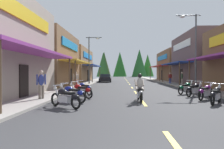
# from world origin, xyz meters

# --- Properties ---
(ground) EXTENTS (10.16, 93.44, 0.10)m
(ground) POSITION_xyz_m (0.00, 31.72, -0.05)
(ground) COLOR #38383A
(sidewalk_left) EXTENTS (2.16, 93.44, 0.12)m
(sidewalk_left) POSITION_xyz_m (-6.16, 31.72, 0.06)
(sidewalk_left) COLOR #9E9991
(sidewalk_left) RESTS_ON ground
(sidewalk_right) EXTENTS (2.16, 93.44, 0.12)m
(sidewalk_right) POSITION_xyz_m (6.16, 31.72, 0.06)
(sidewalk_right) COLOR gray
(sidewalk_right) RESTS_ON ground
(centerline_dashes) EXTENTS (0.16, 67.46, 0.01)m
(centerline_dashes) POSITION_xyz_m (0.00, 34.29, 0.01)
(centerline_dashes) COLOR #E0C64C
(centerline_dashes) RESTS_ON ground
(storefront_left_middle) EXTENTS (8.87, 10.36, 6.31)m
(storefront_left_middle) POSITION_xyz_m (-10.74, 21.68, 3.16)
(storefront_left_middle) COLOR brown
(storefront_left_middle) RESTS_ON ground
(storefront_left_far) EXTENTS (9.69, 12.84, 5.95)m
(storefront_left_far) POSITION_xyz_m (-11.15, 34.64, 2.98)
(storefront_left_far) COLOR olive
(storefront_left_far) RESTS_ON ground
(storefront_right_middle) EXTENTS (8.94, 11.01, 6.91)m
(storefront_right_middle) POSITION_xyz_m (10.78, 26.34, 3.45)
(storefront_right_middle) COLOR brown
(storefront_right_middle) RESTS_ON ground
(storefront_right_far) EXTENTS (7.89, 12.79, 5.97)m
(storefront_right_far) POSITION_xyz_m (10.25, 39.45, 2.99)
(storefront_right_far) COLOR brown
(storefront_right_far) RESTS_ON ground
(streetlamp_left) EXTENTS (2.11, 0.30, 6.43)m
(streetlamp_left) POSITION_xyz_m (-5.16, 24.77, 4.17)
(streetlamp_left) COLOR #474C51
(streetlamp_left) RESTS_ON ground
(streetlamp_right) EXTENTS (2.11, 0.30, 6.82)m
(streetlamp_right) POSITION_xyz_m (5.18, 16.00, 4.38)
(streetlamp_right) COLOR #474C51
(streetlamp_right) RESTS_ON ground
(motorcycle_parked_right_1) EXTENTS (1.35, 1.78, 1.04)m
(motorcycle_parked_right_1) POSITION_xyz_m (3.70, 8.27, 0.49)
(motorcycle_parked_right_1) COLOR black
(motorcycle_parked_right_1) RESTS_ON ground
(motorcycle_parked_right_2) EXTENTS (1.55, 1.62, 1.04)m
(motorcycle_parked_right_2) POSITION_xyz_m (3.88, 9.95, 0.49)
(motorcycle_parked_right_2) COLOR black
(motorcycle_parked_right_2) RESTS_ON ground
(motorcycle_parked_right_3) EXTENTS (1.67, 1.49, 1.04)m
(motorcycle_parked_right_3) POSITION_xyz_m (3.82, 11.65, 0.49)
(motorcycle_parked_right_3) COLOR black
(motorcycle_parked_right_3) RESTS_ON ground
(motorcycle_parked_right_4) EXTENTS (1.67, 1.49, 1.04)m
(motorcycle_parked_right_4) POSITION_xyz_m (3.70, 13.08, 0.49)
(motorcycle_parked_right_4) COLOR black
(motorcycle_parked_right_4) RESTS_ON ground
(motorcycle_parked_left_0) EXTENTS (1.78, 1.35, 1.04)m
(motorcycle_parked_left_0) POSITION_xyz_m (-3.78, 6.88, 0.49)
(motorcycle_parked_left_0) COLOR black
(motorcycle_parked_left_0) RESTS_ON ground
(motorcycle_parked_left_1) EXTENTS (1.88, 1.19, 1.04)m
(motorcycle_parked_left_1) POSITION_xyz_m (-3.91, 8.60, 0.49)
(motorcycle_parked_left_1) COLOR black
(motorcycle_parked_left_1) RESTS_ON ground
(motorcycle_parked_left_2) EXTENTS (1.85, 1.25, 1.04)m
(motorcycle_parked_left_2) POSITION_xyz_m (-3.79, 10.36, 0.49)
(motorcycle_parked_left_2) COLOR black
(motorcycle_parked_left_2) RESTS_ON ground
(motorcycle_parked_left_3) EXTENTS (1.52, 1.64, 1.04)m
(motorcycle_parked_left_3) POSITION_xyz_m (-3.93, 12.36, 0.49)
(motorcycle_parked_left_3) COLOR black
(motorcycle_parked_left_3) RESTS_ON ground
(rider_cruising_lead) EXTENTS (0.60, 2.14, 1.57)m
(rider_cruising_lead) POSITION_xyz_m (-0.15, 8.99, 0.66)
(rider_cruising_lead) COLOR black
(rider_cruising_lead) RESTS_ON ground
(pedestrian_by_shop) EXTENTS (0.57, 0.30, 1.64)m
(pedestrian_by_shop) POSITION_xyz_m (5.67, 26.23, 0.95)
(pedestrian_by_shop) COLOR #333F8C
(pedestrian_by_shop) RESTS_ON ground
(pedestrian_browsing) EXTENTS (0.44, 0.44, 1.76)m
(pedestrian_browsing) POSITION_xyz_m (-5.79, 9.09, 1.02)
(pedestrian_browsing) COLOR #726659
(pedestrian_browsing) RESTS_ON ground
(pedestrian_waiting) EXTENTS (0.34, 0.56, 1.73)m
(pedestrian_waiting) POSITION_xyz_m (6.15, 22.34, 1.01)
(pedestrian_waiting) COLOR #B2A599
(pedestrian_waiting) RESTS_ON ground
(pedestrian_strolling) EXTENTS (0.52, 0.39, 1.73)m
(pedestrian_strolling) POSITION_xyz_m (-5.83, 18.29, 1.01)
(pedestrian_strolling) COLOR maroon
(pedestrian_strolling) RESTS_ON ground
(parked_car_curbside) EXTENTS (2.21, 4.37, 1.40)m
(parked_car_curbside) POSITION_xyz_m (-3.88, 32.53, 0.69)
(parked_car_curbside) COLOR black
(parked_car_curbside) RESTS_ON ground
(treeline_backdrop) EXTENTS (23.61, 10.75, 10.95)m
(treeline_backdrop) POSITION_xyz_m (-0.94, 80.17, 4.98)
(treeline_backdrop) COLOR #1F5323
(treeline_backdrop) RESTS_ON ground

